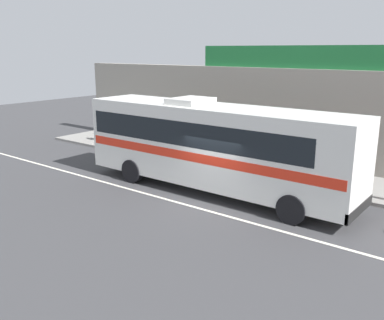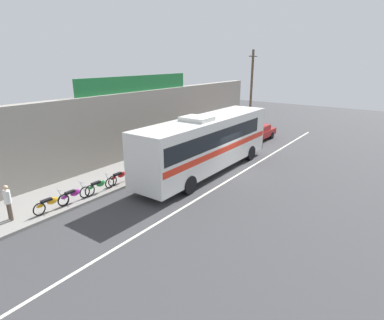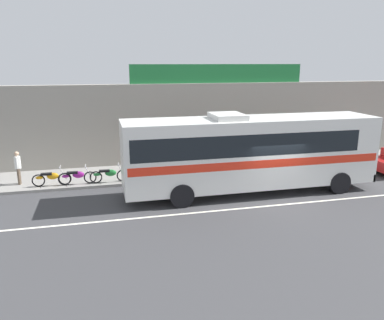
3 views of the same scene
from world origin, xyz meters
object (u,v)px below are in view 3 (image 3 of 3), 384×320
at_px(motorcycle_green, 141,171).
at_px(motorcycle_black, 109,174).
at_px(motorcycle_orange, 77,176).
at_px(pedestrian_near_shop, 220,152).
at_px(pedestrian_by_curb, 18,165).
at_px(motorcycle_purple, 51,177).
at_px(intercity_bus, 249,150).

bearing_deg(motorcycle_green, motorcycle_black, -175.57).
distance_m(motorcycle_orange, pedestrian_near_shop, 7.98).
distance_m(pedestrian_by_curb, pedestrian_near_shop, 10.64).
height_order(motorcycle_purple, pedestrian_by_curb, pedestrian_by_curb).
bearing_deg(pedestrian_by_curb, intercity_bus, -17.88).
xyz_separation_m(motorcycle_black, pedestrian_near_shop, (6.31, 1.37, 0.49)).
distance_m(motorcycle_green, motorcycle_purple, 4.36).
bearing_deg(pedestrian_near_shop, pedestrian_by_curb, -176.76).
distance_m(motorcycle_purple, motorcycle_black, 2.76).
bearing_deg(motorcycle_purple, motorcycle_green, 0.33).
bearing_deg(intercity_bus, pedestrian_by_curb, 162.12).
relative_size(motorcycle_black, pedestrian_near_shop, 1.22).
bearing_deg(motorcycle_green, pedestrian_near_shop, 14.78).
xyz_separation_m(motorcycle_purple, motorcycle_black, (2.76, -0.10, 0.00)).
relative_size(intercity_bus, motorcycle_green, 6.30).
xyz_separation_m(motorcycle_purple, pedestrian_by_curb, (-1.56, 0.66, 0.54)).
distance_m(intercity_bus, pedestrian_near_shop, 4.18).
bearing_deg(motorcycle_purple, intercity_bus, -16.97).
bearing_deg(pedestrian_near_shop, motorcycle_purple, -172.05).
bearing_deg(motorcycle_purple, pedestrian_near_shop, 7.95).
bearing_deg(motorcycle_green, motorcycle_purple, -179.67).
relative_size(intercity_bus, motorcycle_black, 6.09).
distance_m(intercity_bus, motorcycle_purple, 9.67).
xyz_separation_m(motorcycle_green, pedestrian_by_curb, (-5.92, 0.64, 0.54)).
height_order(motorcycle_black, motorcycle_orange, same).
bearing_deg(pedestrian_by_curb, motorcycle_orange, -14.53).
relative_size(intercity_bus, motorcycle_orange, 6.44).
relative_size(motorcycle_green, motorcycle_black, 0.97).
height_order(intercity_bus, motorcycle_purple, intercity_bus).
distance_m(motorcycle_orange, pedestrian_by_curb, 2.91).
xyz_separation_m(motorcycle_green, motorcycle_black, (-1.60, -0.12, 0.00)).
relative_size(pedestrian_by_curb, pedestrian_near_shop, 1.04).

